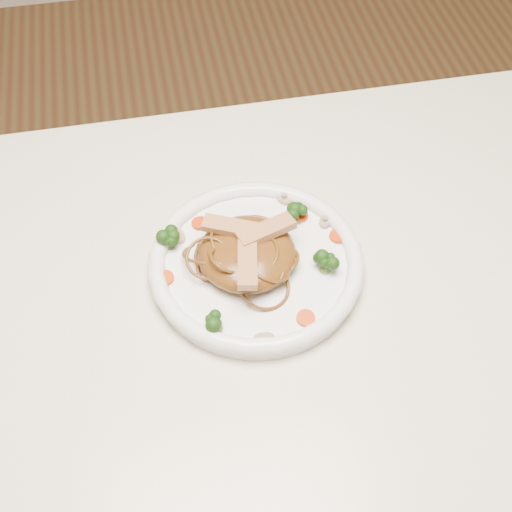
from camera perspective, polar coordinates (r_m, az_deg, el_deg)
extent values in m
cube|color=beige|center=(0.82, -1.09, -7.43)|extent=(1.20, 0.80, 0.04)
cylinder|color=brown|center=(1.45, 18.10, 0.10)|extent=(0.06, 0.06, 0.71)
cylinder|color=white|center=(0.85, 0.00, -0.93)|extent=(0.27, 0.27, 0.02)
ellipsoid|color=brown|center=(0.83, -0.73, 0.22)|extent=(0.15, 0.15, 0.04)
cube|color=tan|center=(0.82, 0.83, 2.06)|extent=(0.07, 0.04, 0.01)
cube|color=tan|center=(0.83, -2.10, 2.37)|extent=(0.07, 0.05, 0.01)
cube|color=tan|center=(0.79, -0.70, -0.70)|extent=(0.03, 0.07, 0.01)
cylinder|color=#B92E06|center=(0.89, 3.55, 3.30)|extent=(0.03, 0.03, 0.00)
cylinder|color=#B92E06|center=(0.83, -7.34, -1.78)|extent=(0.03, 0.03, 0.00)
cylinder|color=#B92E06|center=(0.87, 6.66, 1.62)|extent=(0.03, 0.03, 0.00)
cylinder|color=#B92E06|center=(0.88, -4.56, 2.65)|extent=(0.02, 0.02, 0.00)
cylinder|color=#B92E06|center=(0.79, 4.03, -5.03)|extent=(0.03, 0.03, 0.00)
cylinder|color=tan|center=(0.78, 0.65, -6.78)|extent=(0.03, 0.03, 0.01)
cylinder|color=tan|center=(0.88, 5.60, 2.78)|extent=(0.03, 0.03, 0.01)
cylinder|color=tan|center=(0.87, -6.43, 1.64)|extent=(0.04, 0.04, 0.01)
cylinder|color=tan|center=(0.91, 2.28, 4.64)|extent=(0.03, 0.03, 0.01)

